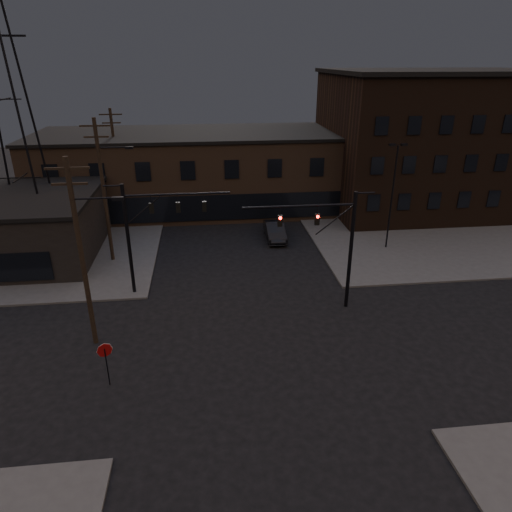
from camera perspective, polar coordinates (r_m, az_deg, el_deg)
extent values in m
plane|color=black|center=(26.78, 0.36, -11.82)|extent=(140.00, 140.00, 0.00)
cube|color=#474744|center=(52.47, 21.90, 4.74)|extent=(30.00, 30.00, 0.15)
cube|color=#474744|center=(50.19, -28.87, 2.65)|extent=(30.00, 30.00, 0.15)
cube|color=brown|center=(51.05, -3.47, 10.51)|extent=(40.00, 12.00, 8.00)
cube|color=black|center=(54.34, 21.09, 13.05)|extent=(22.00, 16.00, 14.00)
cylinder|color=black|center=(30.02, 11.74, 0.51)|extent=(0.24, 0.24, 8.00)
cylinder|color=black|center=(28.03, 5.42, 6.22)|extent=(7.00, 0.14, 0.14)
cube|color=#FF140C|center=(28.57, 7.65, 4.55)|extent=(0.28, 0.22, 0.70)
cube|color=#FF140C|center=(28.10, 3.01, 4.41)|extent=(0.28, 0.22, 0.70)
cylinder|color=black|center=(32.26, -15.65, 1.77)|extent=(0.24, 0.24, 8.00)
cylinder|color=black|center=(30.86, -9.83, 7.61)|extent=(7.00, 0.14, 0.14)
cube|color=black|center=(31.27, -12.93, 5.84)|extent=(0.28, 0.22, 0.70)
cube|color=black|center=(31.12, -9.71, 6.02)|extent=(0.28, 0.22, 0.70)
cube|color=black|center=(31.06, -6.47, 6.18)|extent=(0.28, 0.22, 0.70)
cylinder|color=black|center=(24.96, -18.10, -13.06)|extent=(0.06, 0.06, 2.20)
cylinder|color=maroon|center=(24.41, -18.39, -11.13)|extent=(0.72, 0.33, 0.76)
cylinder|color=black|center=(26.59, -20.94, -0.18)|extent=(0.28, 0.28, 11.00)
cube|color=black|center=(25.16, -22.56, 10.09)|extent=(2.20, 0.12, 0.12)
cube|color=black|center=(25.33, -22.28, 8.34)|extent=(1.80, 0.12, 0.12)
cube|color=black|center=(25.03, -16.88, 6.88)|extent=(0.60, 0.25, 0.18)
cylinder|color=black|center=(37.80, -18.46, 7.40)|extent=(0.28, 0.28, 11.50)
cube|color=black|center=(36.81, -19.51, 15.10)|extent=(2.20, 0.12, 0.12)
cube|color=black|center=(36.91, -19.34, 13.88)|extent=(1.80, 0.12, 0.12)
cube|color=black|center=(36.63, -15.57, 12.90)|extent=(0.60, 0.25, 0.18)
cylinder|color=black|center=(49.50, -17.03, 10.90)|extent=(0.28, 0.28, 11.00)
cube|color=black|center=(48.75, -17.73, 16.51)|extent=(2.20, 0.12, 0.12)
cube|color=black|center=(48.84, -17.61, 15.58)|extent=(1.80, 0.12, 0.12)
cylinder|color=black|center=(40.48, 16.59, 6.81)|extent=(0.14, 0.14, 9.00)
cube|color=black|center=(39.29, 16.68, 13.16)|extent=(0.50, 0.28, 0.18)
cube|color=black|center=(39.68, 18.05, 13.09)|extent=(0.50, 0.28, 0.18)
cylinder|color=black|center=(47.37, 21.10, 8.57)|extent=(0.14, 0.14, 9.00)
cube|color=black|center=(46.29, 21.37, 14.01)|extent=(0.50, 0.28, 0.18)
cube|color=black|center=(46.76, 22.49, 13.92)|extent=(0.50, 0.28, 0.18)
imported|color=black|center=(48.66, 19.51, 4.65)|extent=(4.38, 3.06, 1.38)
imported|color=#A9A8AB|center=(52.64, 16.62, 6.35)|extent=(4.76, 3.26, 1.28)
imported|color=black|center=(42.20, 2.37, 3.13)|extent=(1.71, 4.77, 1.57)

